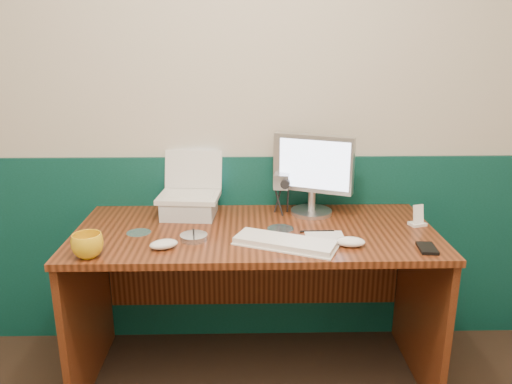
{
  "coord_description": "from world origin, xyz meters",
  "views": [
    {
      "loc": [
        0.08,
        -0.7,
        1.55
      ],
      "look_at": [
        0.13,
        1.23,
        0.97
      ],
      "focal_mm": 35.0,
      "sensor_mm": 36.0,
      "label": 1
    }
  ],
  "objects_px": {
    "keyboard": "(285,243)",
    "camcorder": "(282,194)",
    "monitor": "(312,176)",
    "mug": "(87,245)",
    "desk": "(255,305)",
    "laptop": "(188,175)"
  },
  "relations": [
    {
      "from": "keyboard",
      "to": "camcorder",
      "type": "relative_size",
      "value": 2.09
    },
    {
      "from": "monitor",
      "to": "mug",
      "type": "xyz_separation_m",
      "value": [
        -0.93,
        -0.49,
        -0.14
      ]
    },
    {
      "from": "monitor",
      "to": "desk",
      "type": "bearing_deg",
      "value": -119.28
    },
    {
      "from": "keyboard",
      "to": "camcorder",
      "type": "height_order",
      "value": "camcorder"
    },
    {
      "from": "keyboard",
      "to": "laptop",
      "type": "bearing_deg",
      "value": 161.96
    },
    {
      "from": "laptop",
      "to": "keyboard",
      "type": "xyz_separation_m",
      "value": [
        0.43,
        -0.38,
        -0.19
      ]
    },
    {
      "from": "desk",
      "to": "monitor",
      "type": "height_order",
      "value": "monitor"
    },
    {
      "from": "laptop",
      "to": "monitor",
      "type": "relative_size",
      "value": 0.74
    },
    {
      "from": "keyboard",
      "to": "mug",
      "type": "bearing_deg",
      "value": -149.78
    },
    {
      "from": "laptop",
      "to": "camcorder",
      "type": "relative_size",
      "value": 1.44
    },
    {
      "from": "laptop",
      "to": "monitor",
      "type": "bearing_deg",
      "value": 7.34
    },
    {
      "from": "keyboard",
      "to": "mug",
      "type": "distance_m",
      "value": 0.78
    },
    {
      "from": "keyboard",
      "to": "mug",
      "type": "relative_size",
      "value": 3.37
    },
    {
      "from": "mug",
      "to": "keyboard",
      "type": "bearing_deg",
      "value": 6.89
    },
    {
      "from": "laptop",
      "to": "camcorder",
      "type": "bearing_deg",
      "value": 8.9
    },
    {
      "from": "laptop",
      "to": "monitor",
      "type": "xyz_separation_m",
      "value": [
        0.59,
        0.02,
        -0.01
      ]
    },
    {
      "from": "monitor",
      "to": "camcorder",
      "type": "relative_size",
      "value": 1.95
    },
    {
      "from": "laptop",
      "to": "mug",
      "type": "bearing_deg",
      "value": -120.84
    },
    {
      "from": "laptop",
      "to": "keyboard",
      "type": "bearing_deg",
      "value": -36.2
    },
    {
      "from": "desk",
      "to": "camcorder",
      "type": "bearing_deg",
      "value": 58.83
    },
    {
      "from": "monitor",
      "to": "camcorder",
      "type": "bearing_deg",
      "value": -159.25
    },
    {
      "from": "laptop",
      "to": "mug",
      "type": "xyz_separation_m",
      "value": [
        -0.34,
        -0.47,
        -0.15
      ]
    }
  ]
}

